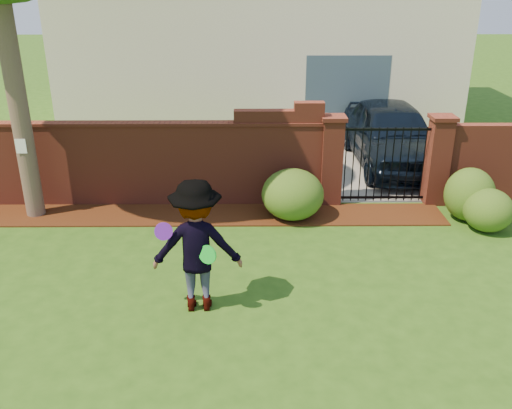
{
  "coord_description": "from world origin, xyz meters",
  "views": [
    {
      "loc": [
        0.76,
        -6.8,
        4.48
      ],
      "look_at": [
        0.82,
        1.4,
        1.05
      ],
      "focal_mm": 38.6,
      "sensor_mm": 36.0,
      "label": 1
    }
  ],
  "objects_px": {
    "frisbee_purple": "(164,231)",
    "frisbee_green": "(207,255)",
    "man": "(196,247)",
    "car": "(395,137)"
  },
  "relations": [
    {
      "from": "frisbee_purple",
      "to": "frisbee_green",
      "type": "xyz_separation_m",
      "value": [
        0.58,
        -0.02,
        -0.34
      ]
    },
    {
      "from": "frisbee_purple",
      "to": "man",
      "type": "bearing_deg",
      "value": 25.21
    },
    {
      "from": "man",
      "to": "frisbee_purple",
      "type": "height_order",
      "value": "man"
    },
    {
      "from": "car",
      "to": "frisbee_purple",
      "type": "distance_m",
      "value": 7.97
    },
    {
      "from": "car",
      "to": "frisbee_purple",
      "type": "bearing_deg",
      "value": -127.41
    },
    {
      "from": "car",
      "to": "man",
      "type": "height_order",
      "value": "man"
    },
    {
      "from": "car",
      "to": "man",
      "type": "distance_m",
      "value": 7.57
    },
    {
      "from": "car",
      "to": "frisbee_green",
      "type": "xyz_separation_m",
      "value": [
        -4.11,
        -6.45,
        0.18
      ]
    },
    {
      "from": "car",
      "to": "frisbee_green",
      "type": "relative_size",
      "value": 17.53
    },
    {
      "from": "frisbee_purple",
      "to": "car",
      "type": "bearing_deg",
      "value": 53.87
    }
  ]
}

